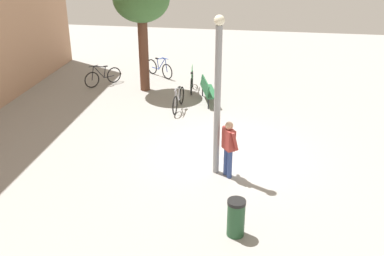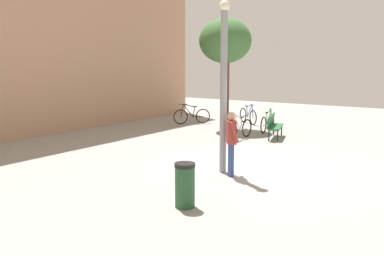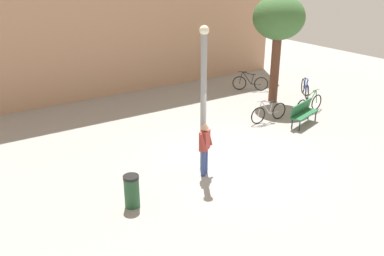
{
  "view_description": "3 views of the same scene",
  "coord_description": "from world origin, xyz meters",
  "px_view_note": "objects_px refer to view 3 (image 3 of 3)",
  "views": [
    {
      "loc": [
        -12.61,
        -0.93,
        6.52
      ],
      "look_at": [
        -0.27,
        1.03,
        0.88
      ],
      "focal_mm": 42.35,
      "sensor_mm": 36.0,
      "label": 1
    },
    {
      "loc": [
        -10.67,
        -5.31,
        2.91
      ],
      "look_at": [
        -1.3,
        1.16,
        1.11
      ],
      "focal_mm": 38.87,
      "sensor_mm": 36.0,
      "label": 2
    },
    {
      "loc": [
        -7.89,
        -9.38,
        6.1
      ],
      "look_at": [
        -0.72,
        1.64,
        0.77
      ],
      "focal_mm": 38.44,
      "sensor_mm": 36.0,
      "label": 3
    }
  ],
  "objects_px": {
    "lamppost": "(203,96)",
    "person_by_lamppost": "(205,146)",
    "park_bench": "(303,112)",
    "bicycle_green": "(309,104)",
    "plaza_tree": "(279,20)",
    "trash_bin": "(132,191)",
    "bicycle_black": "(250,83)",
    "bicycle_silver": "(269,113)",
    "bicycle_blue": "(305,88)"
  },
  "relations": [
    {
      "from": "lamppost",
      "to": "person_by_lamppost",
      "type": "distance_m",
      "value": 1.51
    },
    {
      "from": "person_by_lamppost",
      "to": "park_bench",
      "type": "distance_m",
      "value": 5.86
    },
    {
      "from": "person_by_lamppost",
      "to": "bicycle_green",
      "type": "distance_m",
      "value": 7.35
    },
    {
      "from": "plaza_tree",
      "to": "trash_bin",
      "type": "height_order",
      "value": "plaza_tree"
    },
    {
      "from": "bicycle_black",
      "to": "person_by_lamppost",
      "type": "bearing_deg",
      "value": -139.07
    },
    {
      "from": "park_bench",
      "to": "bicycle_green",
      "type": "height_order",
      "value": "bicycle_green"
    },
    {
      "from": "bicycle_green",
      "to": "trash_bin",
      "type": "bearing_deg",
      "value": -165.16
    },
    {
      "from": "bicycle_silver",
      "to": "bicycle_green",
      "type": "bearing_deg",
      "value": -4.34
    },
    {
      "from": "park_bench",
      "to": "bicycle_black",
      "type": "relative_size",
      "value": 1.2
    },
    {
      "from": "lamppost",
      "to": "trash_bin",
      "type": "height_order",
      "value": "lamppost"
    },
    {
      "from": "plaza_tree",
      "to": "bicycle_silver",
      "type": "xyz_separation_m",
      "value": [
        -1.98,
        -1.83,
        -3.36
      ]
    },
    {
      "from": "bicycle_black",
      "to": "trash_bin",
      "type": "height_order",
      "value": "bicycle_black"
    },
    {
      "from": "bicycle_green",
      "to": "bicycle_black",
      "type": "bearing_deg",
      "value": 89.1
    },
    {
      "from": "lamppost",
      "to": "bicycle_silver",
      "type": "distance_m",
      "value": 5.4
    },
    {
      "from": "bicycle_green",
      "to": "bicycle_silver",
      "type": "distance_m",
      "value": 2.22
    },
    {
      "from": "bicycle_green",
      "to": "bicycle_blue",
      "type": "bearing_deg",
      "value": 46.68
    },
    {
      "from": "bicycle_green",
      "to": "lamppost",
      "type": "bearing_deg",
      "value": -165.3
    },
    {
      "from": "bicycle_blue",
      "to": "bicycle_silver",
      "type": "height_order",
      "value": "same"
    },
    {
      "from": "person_by_lamppost",
      "to": "bicycle_black",
      "type": "xyz_separation_m",
      "value": [
        7.06,
        6.13,
        -0.58
      ]
    },
    {
      "from": "person_by_lamppost",
      "to": "bicycle_silver",
      "type": "xyz_separation_m",
      "value": [
        4.79,
        2.31,
        -0.58
      ]
    },
    {
      "from": "bicycle_green",
      "to": "bicycle_blue",
      "type": "height_order",
      "value": "same"
    },
    {
      "from": "lamppost",
      "to": "bicycle_green",
      "type": "xyz_separation_m",
      "value": [
        6.82,
        1.79,
        -2.03
      ]
    },
    {
      "from": "lamppost",
      "to": "park_bench",
      "type": "height_order",
      "value": "lamppost"
    },
    {
      "from": "person_by_lamppost",
      "to": "plaza_tree",
      "type": "distance_m",
      "value": 8.4
    },
    {
      "from": "person_by_lamppost",
      "to": "bicycle_blue",
      "type": "relative_size",
      "value": 1.14
    },
    {
      "from": "bicycle_silver",
      "to": "bicycle_black",
      "type": "height_order",
      "value": "same"
    },
    {
      "from": "lamppost",
      "to": "bicycle_black",
      "type": "xyz_separation_m",
      "value": [
        6.88,
        5.77,
        -2.03
      ]
    },
    {
      "from": "person_by_lamppost",
      "to": "park_bench",
      "type": "xyz_separation_m",
      "value": [
        5.7,
        1.31,
        -0.42
      ]
    },
    {
      "from": "bicycle_silver",
      "to": "plaza_tree",
      "type": "bearing_deg",
      "value": 42.79
    },
    {
      "from": "bicycle_blue",
      "to": "bicycle_silver",
      "type": "bearing_deg",
      "value": -157.4
    },
    {
      "from": "person_by_lamppost",
      "to": "plaza_tree",
      "type": "relative_size",
      "value": 0.35
    },
    {
      "from": "plaza_tree",
      "to": "bicycle_blue",
      "type": "bearing_deg",
      "value": -5.98
    },
    {
      "from": "person_by_lamppost",
      "to": "lamppost",
      "type": "bearing_deg",
      "value": 63.0
    },
    {
      "from": "bicycle_silver",
      "to": "bicycle_black",
      "type": "distance_m",
      "value": 4.44
    },
    {
      "from": "lamppost",
      "to": "plaza_tree",
      "type": "bearing_deg",
      "value": 29.91
    },
    {
      "from": "lamppost",
      "to": "trash_bin",
      "type": "xyz_separation_m",
      "value": [
        -2.81,
        -0.76,
        -1.95
      ]
    },
    {
      "from": "bicycle_blue",
      "to": "trash_bin",
      "type": "distance_m",
      "value": 12.13
    },
    {
      "from": "bicycle_black",
      "to": "trash_bin",
      "type": "relative_size",
      "value": 1.52
    },
    {
      "from": "bicycle_green",
      "to": "bicycle_black",
      "type": "distance_m",
      "value": 3.98
    },
    {
      "from": "bicycle_silver",
      "to": "park_bench",
      "type": "bearing_deg",
      "value": -47.82
    },
    {
      "from": "bicycle_blue",
      "to": "bicycle_black",
      "type": "relative_size",
      "value": 1.06
    },
    {
      "from": "bicycle_blue",
      "to": "bicycle_black",
      "type": "bearing_deg",
      "value": 126.7
    },
    {
      "from": "park_bench",
      "to": "bicycle_silver",
      "type": "xyz_separation_m",
      "value": [
        -0.91,
        1.0,
        -0.16
      ]
    },
    {
      "from": "lamppost",
      "to": "trash_bin",
      "type": "relative_size",
      "value": 4.88
    },
    {
      "from": "plaza_tree",
      "to": "bicycle_blue",
      "type": "height_order",
      "value": "plaza_tree"
    },
    {
      "from": "trash_bin",
      "to": "plaza_tree",
      "type": "bearing_deg",
      "value": 25.84
    },
    {
      "from": "bicycle_blue",
      "to": "bicycle_silver",
      "type": "relative_size",
      "value": 0.81
    },
    {
      "from": "park_bench",
      "to": "bicycle_black",
      "type": "height_order",
      "value": "bicycle_black"
    },
    {
      "from": "bicycle_silver",
      "to": "trash_bin",
      "type": "bearing_deg",
      "value": -159.86
    },
    {
      "from": "bicycle_blue",
      "to": "trash_bin",
      "type": "xyz_separation_m",
      "value": [
        -11.32,
        -4.35,
        0.08
      ]
    }
  ]
}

